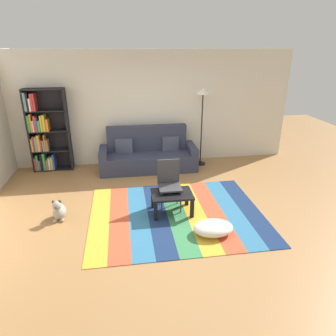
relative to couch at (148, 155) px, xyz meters
name	(u,v)px	position (x,y,z in m)	size (l,w,h in m)	color
ground_plane	(170,209)	(0.21, -2.02, -0.34)	(14.00, 14.00, 0.00)	#9E7042
back_wall	(154,108)	(0.21, 0.53, 1.01)	(6.80, 0.10, 2.70)	silver
rug	(176,214)	(0.29, -2.24, -0.33)	(3.01, 2.43, 0.01)	gold
couch	(148,155)	(0.00, 0.00, 0.00)	(2.26, 0.80, 1.00)	#2D3347
bookshelf	(44,134)	(-2.35, 0.28, 0.55)	(0.90, 0.28, 1.90)	black
coffee_table	(172,197)	(0.22, -2.15, -0.02)	(0.71, 0.52, 0.37)	black
pouf	(213,228)	(0.76, -2.91, -0.22)	(0.63, 0.45, 0.20)	white
dog	(59,211)	(-1.72, -2.07, -0.18)	(0.22, 0.35, 0.40)	#9E998E
standing_lamp	(203,101)	(1.31, 0.09, 1.22)	(0.32, 0.32, 1.87)	black
tv_remote	(169,194)	(0.17, -2.18, 0.06)	(0.04, 0.15, 0.02)	black
folding_chair	(169,180)	(0.21, -1.94, 0.20)	(0.40, 0.40, 0.90)	#38383D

